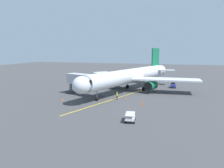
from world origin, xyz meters
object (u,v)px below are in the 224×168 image
(safety_cone_nose_left, at_px, (142,101))
(jet_bridge, at_px, (87,80))
(ground_crew_wing_walker, at_px, (117,96))
(baggage_cart_near_nose, at_px, (130,117))
(ground_crew_marshaller, at_px, (78,92))
(safety_cone_nose_right, at_px, (125,97))
(tug_portside, at_px, (86,85))
(safety_cone_wing_port, at_px, (142,104))
(airplane, at_px, (130,76))
(tug_rear_apron, at_px, (173,85))
(safety_cone_wing_starboard, at_px, (63,99))
(box_truck_starboard_side, at_px, (102,76))

(safety_cone_nose_left, bearing_deg, jet_bridge, -11.24)
(ground_crew_wing_walker, height_order, baggage_cart_near_nose, ground_crew_wing_walker)
(ground_crew_marshaller, relative_size, safety_cone_nose_right, 3.11)
(tug_portside, bearing_deg, jet_bridge, 114.26)
(ground_crew_marshaller, distance_m, safety_cone_wing_port, 17.20)
(airplane, distance_m, tug_rear_apron, 14.31)
(baggage_cart_near_nose, relative_size, tug_rear_apron, 1.18)
(jet_bridge, distance_m, safety_cone_nose_left, 14.44)
(tug_rear_apron, bearing_deg, tug_portside, 15.92)
(airplane, distance_m, safety_cone_wing_port, 15.63)
(tug_rear_apron, bearing_deg, safety_cone_wing_port, 76.21)
(baggage_cart_near_nose, relative_size, tug_portside, 1.02)
(safety_cone_wing_port, bearing_deg, airplane, -69.02)
(tug_rear_apron, distance_m, safety_cone_nose_right, 20.52)
(tug_rear_apron, bearing_deg, baggage_cart_near_nose, 79.77)
(ground_crew_marshaller, xyz_separation_m, ground_crew_wing_walker, (-10.21, 1.33, 0.00))
(ground_crew_marshaller, relative_size, tug_portside, 0.63)
(ground_crew_marshaller, relative_size, baggage_cart_near_nose, 0.62)
(tug_portside, distance_m, tug_rear_apron, 25.51)
(ground_crew_wing_walker, distance_m, tug_portside, 17.51)
(baggage_cart_near_nose, bearing_deg, airplane, -78.22)
(safety_cone_nose_left, height_order, safety_cone_wing_port, same)
(tug_portside, xyz_separation_m, safety_cone_nose_right, (-14.30, 10.79, -0.43))
(safety_cone_wing_port, bearing_deg, tug_portside, -39.64)
(baggage_cart_near_nose, relative_size, safety_cone_wing_port, 5.02)
(tug_portside, height_order, safety_cone_nose_left, tug_portside)
(safety_cone_nose_left, xyz_separation_m, safety_cone_wing_port, (-0.56, 2.64, 0.00))
(airplane, distance_m, jet_bridge, 12.50)
(baggage_cart_near_nose, relative_size, safety_cone_nose_right, 5.02)
(baggage_cart_near_nose, bearing_deg, safety_cone_wing_starboard, -29.21)
(jet_bridge, distance_m, ground_crew_wing_walker, 8.73)
(airplane, relative_size, safety_cone_nose_right, 70.94)
(tug_portside, distance_m, safety_cone_wing_port, 24.62)
(airplane, bearing_deg, safety_cone_nose_left, 112.91)
(baggage_cart_near_nose, bearing_deg, tug_rear_apron, -100.23)
(baggage_cart_near_nose, relative_size, box_truck_starboard_side, 0.56)
(box_truck_starboard_side, distance_m, safety_cone_wing_port, 36.88)
(jet_bridge, relative_size, tug_rear_apron, 4.84)
(ground_crew_wing_walker, xyz_separation_m, safety_cone_nose_left, (-5.68, 1.03, -0.61))
(ground_crew_wing_walker, height_order, safety_cone_nose_left, ground_crew_wing_walker)
(box_truck_starboard_side, bearing_deg, tug_portside, 91.40)
(tug_rear_apron, distance_m, safety_cone_wing_starboard, 32.80)
(safety_cone_wing_port, bearing_deg, baggage_cart_near_nose, 87.98)
(baggage_cart_near_nose, height_order, safety_cone_wing_port, baggage_cart_near_nose)
(airplane, xyz_separation_m, ground_crew_marshaller, (11.01, 9.17, -3.12))
(safety_cone_wing_port, relative_size, safety_cone_wing_starboard, 1.00)
(jet_bridge, relative_size, safety_cone_nose_left, 20.60)
(ground_crew_marshaller, bearing_deg, ground_crew_wing_walker, 172.58)
(safety_cone_nose_left, height_order, safety_cone_nose_right, same)
(ground_crew_marshaller, distance_m, ground_crew_wing_walker, 10.29)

